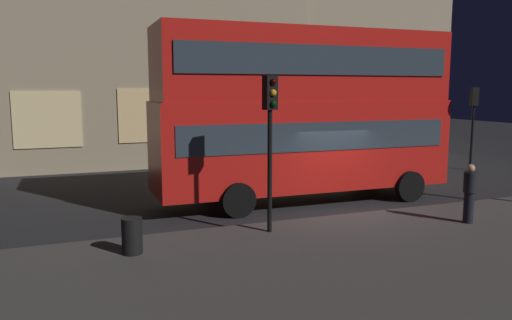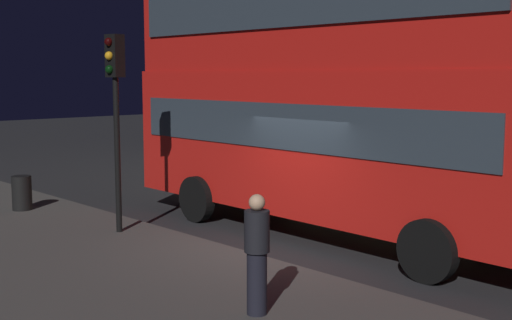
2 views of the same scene
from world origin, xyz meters
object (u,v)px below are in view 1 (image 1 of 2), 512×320
object	(u,v)px
double_decker_bus	(303,108)
traffic_light_near_kerb	(270,121)
pedestrian	(469,193)
litter_bin	(132,236)
traffic_light_far_side	(473,111)

from	to	relation	value
double_decker_bus	traffic_light_near_kerb	distance (m)	4.34
double_decker_bus	pedestrian	xyz separation A→B (m)	(2.81, -4.61, -2.22)
double_decker_bus	pedestrian	distance (m)	5.84
litter_bin	traffic_light_near_kerb	bearing A→B (deg)	7.64
traffic_light_far_side	litter_bin	world-z (taller)	traffic_light_far_side
traffic_light_near_kerb	litter_bin	size ratio (longest dim) A/B	4.89
double_decker_bus	litter_bin	distance (m)	7.81
litter_bin	traffic_light_far_side	bearing A→B (deg)	22.90
traffic_light_near_kerb	traffic_light_far_side	distance (m)	14.68
double_decker_bus	traffic_light_far_side	xyz separation A→B (m)	(10.46, 3.15, -0.38)
pedestrian	litter_bin	bearing A→B (deg)	101.33
traffic_light_near_kerb	pedestrian	bearing A→B (deg)	-21.46
double_decker_bus	pedestrian	bearing A→B (deg)	-57.82
double_decker_bus	traffic_light_near_kerb	xyz separation A→B (m)	(-2.66, -3.43, -0.18)
double_decker_bus	litter_bin	size ratio (longest dim) A/B	12.39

